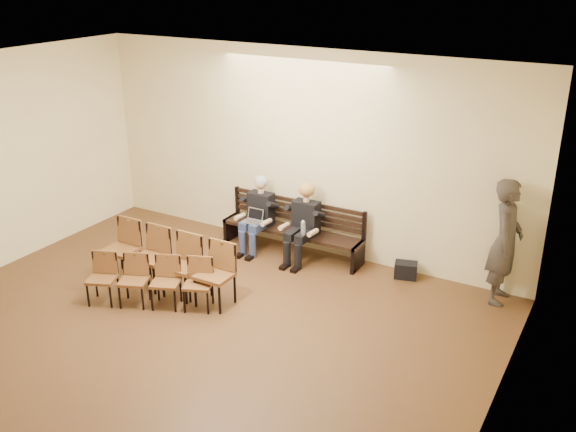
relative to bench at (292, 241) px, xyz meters
name	(u,v)px	position (x,y,z in m)	size (l,w,h in m)	color
ground	(100,401)	(0.03, -4.65, -0.23)	(10.00, 10.00, 0.00)	#56331D
room_walls	(126,176)	(0.03, -3.86, 2.31)	(8.02, 10.01, 3.51)	#FCEFB4
bench	(292,241)	(0.00, 0.00, 0.00)	(2.60, 0.90, 0.45)	black
seated_man	(258,215)	(-0.61, -0.12, 0.42)	(0.54, 0.75, 1.30)	black
seated_woman	(303,225)	(0.29, -0.12, 0.41)	(0.55, 0.76, 1.27)	black
laptop	(252,224)	(-0.60, -0.35, 0.33)	(0.30, 0.24, 0.22)	silver
water_bottle	(303,235)	(0.42, -0.37, 0.35)	(0.08, 0.08, 0.25)	silver
bag	(406,270)	(2.06, 0.10, -0.09)	(0.36, 0.24, 0.26)	black
passerby	(507,233)	(3.53, 0.10, 0.88)	(0.81, 0.53, 2.21)	#37312D
chair_row_front	(150,282)	(-0.93, -2.62, 0.16)	(1.86, 0.42, 0.77)	brown
chair_row_back	(166,262)	(-1.02, -2.13, 0.25)	(2.33, 0.52, 0.96)	brown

